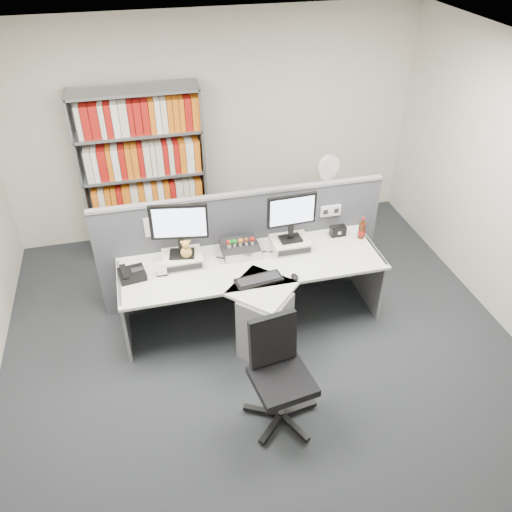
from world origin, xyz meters
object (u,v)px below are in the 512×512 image
object	(u,v)px
cola_bottle	(362,230)
filing_cabinet	(323,219)
speaker	(338,231)
desktop_pc	(240,249)
shelving_unit	(144,176)
keyboard	(259,280)
desk_fan	(328,170)
desk	(257,298)
mouse	(295,277)
monitor_right	(292,214)
office_chair	(279,370)
desk_calendar	(162,270)
monitor_left	(179,226)
desk_phone	(131,274)

from	to	relation	value
cola_bottle	filing_cabinet	bearing A→B (deg)	91.07
speaker	cola_bottle	bearing A→B (deg)	-25.17
desktop_pc	shelving_unit	size ratio (longest dim) A/B	0.18
keyboard	shelving_unit	distance (m)	2.13
filing_cabinet	desk_fan	bearing A→B (deg)	-90.00
desk	mouse	distance (m)	0.45
monitor_right	speaker	distance (m)	0.66
shelving_unit	office_chair	world-z (taller)	shelving_unit
monitor_right	cola_bottle	bearing A→B (deg)	-0.14
mouse	shelving_unit	distance (m)	2.33
monitor_right	desk_calendar	xyz separation A→B (m)	(-1.32, -0.14, -0.35)
desk	monitor_left	size ratio (longest dim) A/B	4.68
keyboard	desk_fan	xyz separation A→B (m)	(1.21, 1.47, 0.28)
desk	desk_calendar	bearing A→B (deg)	164.27
desk	mouse	world-z (taller)	mouse
speaker	office_chair	world-z (taller)	office_chair
desk_calendar	desktop_pc	bearing A→B (deg)	12.20
monitor_right	office_chair	distance (m)	1.60
desk_fan	cola_bottle	bearing A→B (deg)	-88.93
monitor_left	desktop_pc	size ratio (longest dim) A/B	1.52
desktop_pc	office_chair	size ratio (longest dim) A/B	0.38
cola_bottle	office_chair	distance (m)	1.92
desk	shelving_unit	xyz separation A→B (m)	(-0.90, 1.85, 0.52)
desk_calendar	shelving_unit	distance (m)	1.61
monitor_right	desk_phone	world-z (taller)	monitor_right
speaker	monitor_left	bearing A→B (deg)	-176.48
desktop_pc	keyboard	world-z (taller)	desktop_pc
cola_bottle	desk_fan	world-z (taller)	desk_fan
monitor_right	filing_cabinet	distance (m)	1.49
monitor_left	mouse	world-z (taller)	monitor_left
desk_phone	filing_cabinet	bearing A→B (deg)	25.51
desk_fan	desk_calendar	bearing A→B (deg)	-150.96
desk_phone	filing_cabinet	xyz separation A→B (m)	(2.36, 1.13, -0.41)
speaker	shelving_unit	size ratio (longest dim) A/B	0.08
desk_calendar	shelving_unit	xyz separation A→B (m)	(-0.02, 1.60, 0.20)
keyboard	desk_phone	xyz separation A→B (m)	(-1.15, 0.35, 0.03)
mouse	desk_phone	bearing A→B (deg)	165.33
desk	monitor_right	bearing A→B (deg)	41.00
desk	desk_phone	distance (m)	1.23
shelving_unit	desk_fan	xyz separation A→B (m)	(2.10, -0.45, 0.04)
keyboard	speaker	distance (m)	1.15
monitor_right	filing_cabinet	size ratio (longest dim) A/B	0.73
desk_fan	speaker	bearing A→B (deg)	-102.47
mouse	monitor_right	bearing A→B (deg)	77.81
speaker	desk_fan	world-z (taller)	desk_fan
keyboard	desk_calendar	distance (m)	0.93
filing_cabinet	office_chair	distance (m)	2.73
desk	filing_cabinet	distance (m)	1.85
desk_phone	mouse	bearing A→B (deg)	-14.67
monitor_left	desktop_pc	bearing A→B (deg)	3.59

